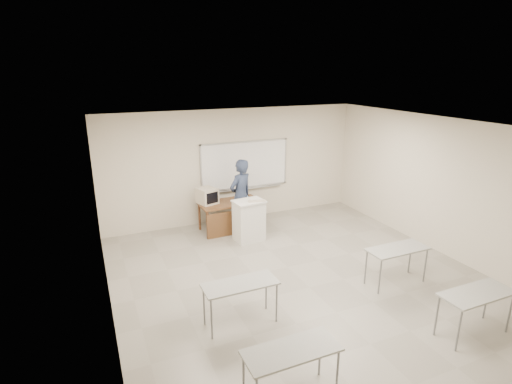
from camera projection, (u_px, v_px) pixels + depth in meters
name	position (u px, v px, depth m)	size (l,w,h in m)	color
floor	(309.00, 288.00, 7.58)	(7.00, 8.00, 0.01)	gray
whiteboard	(245.00, 166.00, 10.72)	(2.48, 0.10, 1.31)	white
student_desks	(356.00, 291.00, 6.19)	(4.40, 2.20, 0.73)	#9D9F99
instructor_desk	(231.00, 210.00, 10.04)	(1.53, 0.76, 0.75)	brown
podium	(249.00, 220.00, 9.54)	(0.71, 0.52, 1.00)	silver
crt_monitor	(207.00, 196.00, 9.93)	(0.43, 0.48, 0.41)	#BAAE9A
laptop	(246.00, 199.00, 10.11)	(0.31, 0.28, 0.23)	black
mouse	(239.00, 202.00, 10.00)	(0.09, 0.06, 0.03)	#B5B9BE
keyboard	(257.00, 201.00, 9.34)	(0.41, 0.14, 0.02)	#BAAE9A
presenter	(241.00, 196.00, 9.91)	(0.69, 0.45, 1.88)	black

